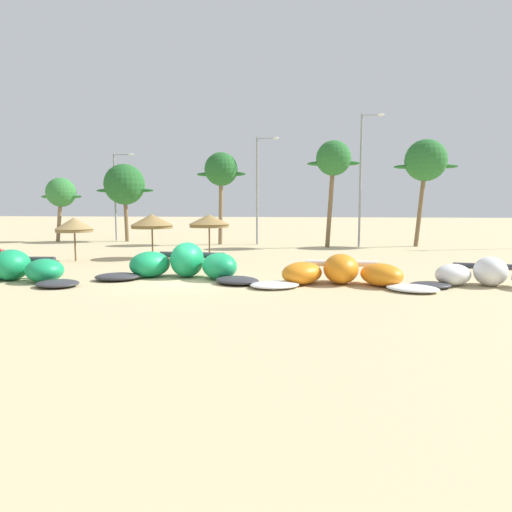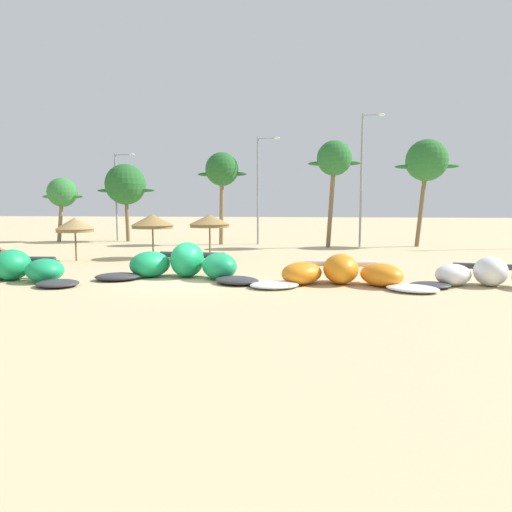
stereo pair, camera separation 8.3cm
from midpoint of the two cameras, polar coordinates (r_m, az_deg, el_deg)
ground_plane at (r=20.94m, az=-8.89°, el=-3.17°), size 260.00×260.00×0.00m
kite_far_left at (r=23.55m, az=-28.57°, el=-1.48°), size 8.19×4.09×1.41m
kite_left at (r=21.87m, az=-8.80°, el=-1.09°), size 8.07×3.86×1.67m
kite_left_of_center at (r=20.07m, az=10.65°, el=-2.16°), size 7.99×3.66×1.31m
kite_center at (r=21.59m, az=27.38°, el=-2.22°), size 6.88×3.77×1.25m
beach_umbrella_near_van at (r=30.48m, az=-21.53°, el=3.64°), size 2.33×2.33×2.72m
beach_umbrella_middle at (r=30.55m, az=-12.68°, el=4.25°), size 2.78×2.78×2.90m
beach_umbrella_near_palms at (r=29.47m, az=-5.71°, el=4.37°), size 2.63×2.63×2.88m
person_near_kites at (r=24.13m, az=-29.14°, el=-0.68°), size 0.36×0.24×1.62m
palm_leftmost at (r=48.23m, az=-22.93°, el=7.22°), size 4.20×2.80×6.15m
palm_left at (r=46.42m, az=-15.87°, el=8.52°), size 5.86×3.91×7.47m
palm_left_of_gap at (r=41.28m, az=-4.20°, el=10.57°), size 4.43×2.95×8.15m
palm_center_left at (r=38.72m, az=9.77°, el=11.70°), size 4.29×2.86×8.75m
palm_center_right at (r=41.49m, az=20.52°, el=10.98°), size 5.21×3.47×8.96m
lamppost_west at (r=47.60m, az=-16.76°, el=7.69°), size 2.13×0.24×8.57m
lamppost_west_center at (r=41.04m, az=0.53°, el=8.86°), size 2.03×0.24×9.47m
lamppost_east_center at (r=39.49m, az=13.22°, el=9.88°), size 1.87×0.24×10.96m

